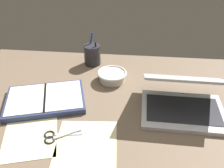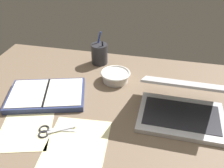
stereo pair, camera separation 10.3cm
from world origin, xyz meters
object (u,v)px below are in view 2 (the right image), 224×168
(laptop, at_px, (182,105))
(scissors, at_px, (48,131))
(bowl, at_px, (115,76))
(pen_cup, at_px, (99,54))
(planner, at_px, (47,95))

(laptop, height_order, scissors, laptop)
(bowl, height_order, pen_cup, pen_cup)
(planner, xyz_separation_m, scissors, (0.10, -0.19, -0.01))
(laptop, relative_size, bowl, 2.33)
(pen_cup, bearing_deg, laptop, -38.94)
(laptop, height_order, pen_cup, laptop)
(planner, bearing_deg, pen_cup, 51.26)
(planner, height_order, scissors, planner)
(bowl, distance_m, planner, 0.32)
(planner, relative_size, scissors, 2.71)
(bowl, bearing_deg, scissors, -113.27)
(bowl, bearing_deg, laptop, -31.75)
(scissors, bearing_deg, bowl, 46.51)
(bowl, relative_size, pen_cup, 0.86)
(scissors, bearing_deg, pen_cup, 64.74)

